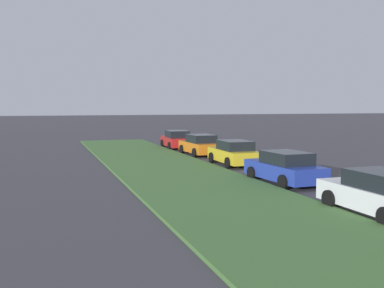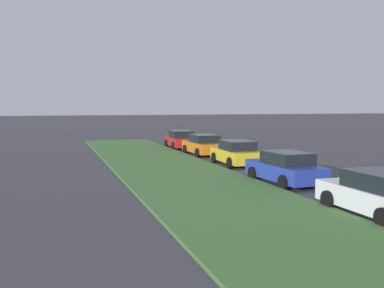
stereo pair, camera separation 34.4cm
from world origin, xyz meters
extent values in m
cube|color=#477238|center=(10.00, 7.74, 0.06)|extent=(60.00, 6.00, 0.12)
cube|color=silver|center=(7.43, 3.87, 0.57)|extent=(4.32, 1.84, 0.70)
cube|color=black|center=(7.23, 3.87, 1.19)|extent=(2.22, 1.62, 0.55)
cylinder|color=black|center=(8.77, 4.78, 0.32)|extent=(0.64, 0.23, 0.64)
cylinder|color=black|center=(8.79, 2.98, 0.32)|extent=(0.64, 0.23, 0.64)
cube|color=#23389E|center=(13.72, 3.74, 0.57)|extent=(4.40, 2.05, 0.70)
cube|color=black|center=(13.52, 3.73, 1.19)|extent=(2.29, 1.73, 0.55)
cylinder|color=black|center=(15.01, 4.72, 0.32)|extent=(0.65, 0.26, 0.64)
cylinder|color=black|center=(15.12, 2.92, 0.32)|extent=(0.65, 0.26, 0.64)
cylinder|color=black|center=(12.32, 4.56, 0.32)|extent=(0.65, 0.26, 0.64)
cylinder|color=black|center=(12.42, 2.76, 0.32)|extent=(0.65, 0.26, 0.64)
cube|color=gold|center=(20.24, 3.38, 0.57)|extent=(4.33, 1.87, 0.70)
cube|color=black|center=(20.04, 3.38, 1.19)|extent=(2.23, 1.64, 0.55)
cylinder|color=black|center=(21.61, 4.26, 0.32)|extent=(0.64, 0.23, 0.64)
cylinder|color=black|center=(21.58, 2.46, 0.32)|extent=(0.64, 0.23, 0.64)
cylinder|color=black|center=(18.91, 4.30, 0.32)|extent=(0.64, 0.23, 0.64)
cylinder|color=black|center=(18.88, 2.50, 0.32)|extent=(0.64, 0.23, 0.64)
cube|color=orange|center=(25.91, 3.52, 0.57)|extent=(4.36, 1.94, 0.70)
cube|color=black|center=(25.71, 3.52, 1.19)|extent=(2.25, 1.67, 0.55)
cylinder|color=black|center=(27.23, 4.47, 0.32)|extent=(0.65, 0.24, 0.64)
cylinder|color=black|center=(27.29, 2.67, 0.32)|extent=(0.65, 0.24, 0.64)
cylinder|color=black|center=(24.54, 4.38, 0.32)|extent=(0.65, 0.24, 0.64)
cylinder|color=black|center=(24.59, 2.58, 0.32)|extent=(0.65, 0.24, 0.64)
cube|color=red|center=(31.21, 3.71, 0.57)|extent=(4.37, 1.97, 0.70)
cube|color=black|center=(31.01, 3.72, 1.19)|extent=(2.26, 1.69, 0.55)
cylinder|color=black|center=(32.60, 4.55, 0.32)|extent=(0.65, 0.25, 0.64)
cylinder|color=black|center=(32.53, 2.75, 0.32)|extent=(0.65, 0.25, 0.64)
cylinder|color=black|center=(29.90, 4.66, 0.32)|extent=(0.65, 0.25, 0.64)
cylinder|color=black|center=(29.83, 2.86, 0.32)|extent=(0.65, 0.25, 0.64)
camera|label=1|loc=(-4.37, 14.15, 3.59)|focal=42.28mm
camera|label=2|loc=(-4.47, 13.83, 3.59)|focal=42.28mm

